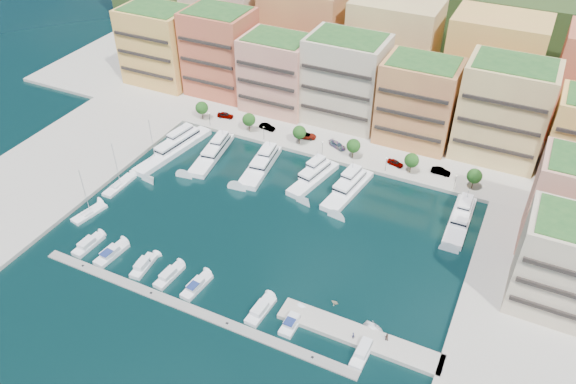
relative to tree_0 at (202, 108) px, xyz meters
The scene contains 57 objects.
ground 52.39m from the tree_0, 39.95° to the right, with size 400.00×400.00×0.00m, color black.
north_quay 49.34m from the tree_0, 35.47° to the left, with size 220.00×64.00×2.00m, color #9E998E.
east_quay 110.22m from the tree_0, 22.14° to the right, with size 34.00×76.00×2.00m, color #9E998E.
west_quay 47.21m from the tree_0, 117.93° to the right, with size 34.00×76.00×2.00m, color #9E998E.
hillside 86.46m from the tree_0, 62.40° to the left, with size 240.00×40.00×58.00m, color #203214.
south_pontoon 73.65m from the tree_0, 59.77° to the right, with size 72.00×2.20×0.35m, color gray.
finger_pier 89.46m from the tree_0, 38.41° to the right, with size 32.00×5.00×2.00m, color #9E998E.
apartment_0 31.96m from the tree_0, 147.61° to the left, with size 22.00×16.50×24.80m.
apartment_1 21.20m from the tree_0, 102.21° to the left, with size 20.00×16.50×26.80m.
apartment_2 24.86m from the tree_0, 44.13° to the left, with size 20.00×15.50×22.80m.
apartment_3 43.22m from the tree_0, 25.95° to the left, with size 22.00×16.50×25.80m.
apartment_4 62.75m from the tree_0, 15.37° to the left, with size 20.00×15.50×23.80m.
apartment_5 84.60m from the tree_0, 12.71° to the left, with size 22.00×16.50×26.80m.
apartment_east_a 103.17m from the tree_0, ahead, with size 18.00×14.50×22.80m.
apartment_east_b 106.96m from the tree_0, 17.17° to the right, with size 18.00×14.50×20.80m.
backblock_0 44.63m from the tree_0, 110.32° to the left, with size 26.00×18.00×30.00m, color beige.
backblock_1 44.63m from the tree_0, 69.68° to the left, with size 26.00×18.00×30.00m, color tan.
backblock_2 61.58m from the tree_0, 41.99° to the left, with size 26.00×18.00×30.00m, color #EBD17C.
backblock_3 85.98m from the tree_0, 28.37° to the left, with size 26.00×18.00×30.00m, color #E89F55.
tree_0 is the anchor object (origin of this frame).
tree_1 16.00m from the tree_0, ahead, with size 3.80×3.80×5.65m.
tree_2 32.00m from the tree_0, ahead, with size 3.80×3.80×5.65m.
tree_3 48.00m from the tree_0, ahead, with size 3.80×3.80×5.65m.
tree_4 64.00m from the tree_0, ahead, with size 3.80×3.80×5.65m.
tree_5 80.00m from the tree_0, ahead, with size 3.80×3.80×5.65m.
lamppost_0 4.70m from the tree_0, 29.90° to the right, with size 0.30×0.30×4.20m.
lamppost_1 22.14m from the tree_0, ahead, with size 0.30×0.30×4.20m.
lamppost_2 40.08m from the tree_0, ahead, with size 0.30×0.30×4.20m.
lamppost_3 58.05m from the tree_0, ahead, with size 0.30×0.30×4.20m.
lamppost_4 76.04m from the tree_0, ahead, with size 0.30×0.30×4.20m.
yacht_0 17.36m from the tree_0, 83.59° to the right, with size 8.35×27.39×7.30m.
yacht_1 19.33m from the tree_0, 48.98° to the right, with size 7.77×21.78×7.30m.
yacht_2 30.59m from the tree_0, 26.53° to the right, with size 7.38×20.27×7.30m.
yacht_3 44.21m from the tree_0, 16.76° to the right, with size 7.81×18.40×7.30m.
yacht_4 53.85m from the tree_0, 14.54° to the right, with size 7.55×20.00×7.30m.
yacht_6 81.19m from the tree_0, ahead, with size 4.77×19.04×7.30m.
cruiser_0 58.63m from the tree_0, 83.36° to the right, with size 3.07×7.97×2.55m.
cruiser_1 59.76m from the tree_0, 77.09° to the right, with size 3.62×8.60×2.66m.
cruiser_2 62.25m from the tree_0, 69.27° to the right, with size 3.17×7.73×2.55m.
cruiser_3 64.92m from the tree_0, 63.71° to the right, with size 3.08×7.97×2.55m.
cruiser_4 68.22m from the tree_0, 58.57° to the right, with size 3.31×8.18×2.66m.
cruiser_6 77.03m from the tree_0, 49.04° to the right, with size 3.26×8.14×2.55m.
cruiser_7 81.73m from the tree_0, 45.38° to the right, with size 2.80×7.15×2.66m.
cruiser_9 92.57m from the tree_0, 38.92° to the right, with size 2.73×9.10×2.55m.
sailboat_1 37.48m from the tree_0, 92.49° to the right, with size 2.94×10.21×13.20m.
sailboat_2 24.28m from the tree_0, 91.06° to the right, with size 3.52×7.81×13.20m.
sailboat_0 49.43m from the tree_0, 91.00° to the right, with size 4.41×9.15×13.20m.
tender_1 80.17m from the tree_0, 38.31° to the right, with size 1.39×1.61×0.85m, color #BFB392.
tender_2 89.29m from the tree_0, 36.06° to the right, with size 3.16×4.43×0.92m, color white.
car_0 7.40m from the tree_0, 32.13° to the left, with size 1.97×4.91×1.67m, color gray.
car_1 20.72m from the tree_0, ahead, with size 1.70×4.86×1.60m, color gray.
car_2 32.89m from the tree_0, ahead, with size 2.64×5.72×1.59m, color gray.
car_3 42.62m from the tree_0, ahead, with size 2.13×5.23×1.52m, color gray.
car_4 59.63m from the tree_0, ahead, with size 1.77×4.41×1.50m, color gray.
car_5 71.51m from the tree_0, ahead, with size 1.74×4.98×1.64m, color gray.
person_0 89.64m from the tree_0, 39.33° to the right, with size 0.58×0.38×1.58m, color #25274A.
person_1 92.73m from the tree_0, 35.99° to the right, with size 0.86×0.67×1.76m, color #4A362C.
Camera 1 is at (47.19, -88.44, 86.35)m, focal length 35.00 mm.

